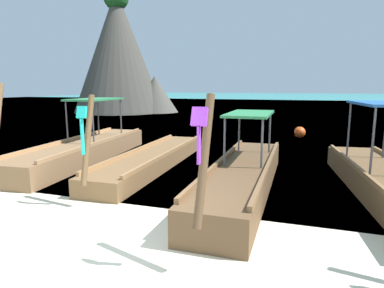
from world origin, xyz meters
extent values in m
plane|color=beige|center=(0.00, 0.00, 0.00)|extent=(120.00, 120.00, 0.00)
plane|color=teal|center=(0.00, 62.04, 0.00)|extent=(120.00, 120.00, 0.00)
cube|color=olive|center=(-4.21, 5.32, 0.31)|extent=(1.98, 7.00, 0.62)
cube|color=#AF7F52|center=(-4.84, 5.26, 0.67)|extent=(0.66, 6.34, 0.10)
cube|color=#AF7F52|center=(-3.58, 5.38, 0.67)|extent=(0.66, 6.34, 0.10)
cylinder|color=#4C4C51|center=(-4.67, 5.10, 1.29)|extent=(0.05, 0.05, 1.36)
cylinder|color=#4C4C51|center=(-3.73, 5.19, 1.29)|extent=(0.05, 0.05, 1.36)
cylinder|color=#4C4C51|center=(-4.86, 7.17, 1.29)|extent=(0.05, 0.05, 1.36)
cylinder|color=#4C4C51|center=(-3.92, 7.25, 1.29)|extent=(0.05, 0.05, 1.36)
cube|color=#2D844C|center=(-4.29, 6.18, 2.00)|extent=(1.35, 2.37, 0.06)
cube|color=brown|center=(-1.65, 5.24, 0.23)|extent=(1.39, 6.69, 0.45)
cube|color=#9F7246|center=(-2.20, 5.23, 0.50)|extent=(0.28, 6.12, 0.10)
cube|color=#9F7246|center=(-1.10, 5.26, 0.50)|extent=(0.28, 6.12, 0.10)
cylinder|color=brown|center=(-1.54, 1.84, 1.36)|extent=(0.14, 0.58, 1.85)
cube|color=#1ECCBC|center=(-1.53, 1.69, 1.94)|extent=(0.20, 0.12, 0.25)
cube|color=#1ECCBC|center=(-1.53, 1.67, 1.46)|extent=(0.03, 0.08, 0.74)
cube|color=brown|center=(1.38, 3.70, 0.31)|extent=(1.27, 6.46, 0.63)
cube|color=brown|center=(0.81, 3.70, 0.68)|extent=(0.12, 5.94, 0.10)
cube|color=brown|center=(1.95, 3.70, 0.68)|extent=(0.12, 5.94, 0.10)
cylinder|color=brown|center=(1.41, 0.30, 1.48)|extent=(0.13, 0.76, 1.75)
cube|color=purple|center=(1.41, 0.07, 2.08)|extent=(0.20, 0.14, 0.25)
cube|color=purple|center=(1.41, 0.05, 1.71)|extent=(0.03, 0.08, 0.49)
cylinder|color=#4C4C51|center=(0.96, 3.54, 1.18)|extent=(0.05, 0.05, 1.11)
cylinder|color=#4C4C51|center=(1.81, 3.54, 1.18)|extent=(0.05, 0.05, 1.11)
cylinder|color=#4C4C51|center=(0.94, 5.47, 1.18)|extent=(0.05, 0.05, 1.11)
cylinder|color=#4C4C51|center=(1.80, 5.48, 1.18)|extent=(0.05, 0.05, 1.11)
cube|color=#2D844C|center=(1.38, 4.51, 1.77)|extent=(1.05, 2.14, 0.06)
cube|color=brown|center=(3.92, 4.09, 0.61)|extent=(0.81, 6.12, 0.10)
cylinder|color=#4C4C51|center=(4.09, 3.94, 1.29)|extent=(0.06, 0.06, 1.46)
cylinder|color=#4C4C51|center=(3.85, 5.93, 1.29)|extent=(0.06, 0.06, 1.46)
cube|color=#235BA3|center=(4.42, 4.99, 2.05)|extent=(1.35, 2.32, 0.06)
cone|color=#47443D|center=(-14.17, 24.66, 5.64)|extent=(8.48, 8.48, 11.28)
cone|color=#4E4B43|center=(-10.84, 25.51, 1.72)|extent=(4.41, 4.41, 3.43)
sphere|color=#EA5119|center=(2.56, 12.77, 0.27)|extent=(0.54, 0.54, 0.54)
camera|label=1|loc=(2.63, -3.92, 2.45)|focal=31.23mm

